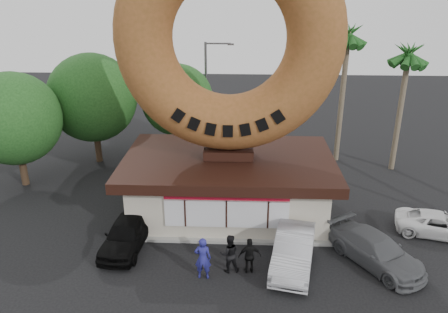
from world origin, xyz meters
name	(u,v)px	position (x,y,z in m)	size (l,w,h in m)	color
ground	(224,279)	(0.00, 0.00, 0.00)	(90.00, 90.00, 0.00)	black
donut_shop	(229,183)	(0.00, 5.98, 1.77)	(11.20, 7.20, 3.80)	beige
giant_donut	(229,39)	(0.00, 6.00, 9.40)	(11.20, 11.20, 2.86)	#94542B
tree_west	(92,98)	(-9.50, 13.00, 4.64)	(6.00, 6.00, 7.65)	#473321
tree_mid	(177,100)	(-4.00, 15.00, 4.02)	(5.20, 5.20, 6.63)	#473321
tree_far	(14,119)	(-13.00, 9.00, 4.33)	(5.60, 5.60, 7.14)	#473321
palm_near	(348,40)	(7.50, 14.00, 8.41)	(2.60, 2.60, 9.75)	#726651
palm_far	(408,59)	(11.00, 12.50, 7.48)	(2.60, 2.60, 8.75)	#726651
street_lamp	(208,91)	(-1.86, 16.00, 4.48)	(2.11, 0.20, 8.00)	#59595E
person_left	(203,258)	(-0.90, 0.10, 0.99)	(0.72, 0.47, 1.97)	navy
person_center	(229,254)	(0.22, 0.61, 0.90)	(0.87, 0.68, 1.80)	black
person_right	(250,256)	(1.11, 0.55, 0.85)	(1.00, 0.42, 1.70)	black
car_black	(127,233)	(-4.77, 2.30, 0.74)	(1.76, 4.37, 1.49)	black
car_silver	(294,249)	(3.10, 1.27, 0.79)	(1.68, 4.80, 1.58)	#A9A9AE
car_grey	(376,250)	(6.84, 1.45, 0.69)	(1.94, 4.78, 1.39)	#5B5D61
car_white	(439,224)	(10.73, 4.08, 0.58)	(1.93, 4.19, 1.17)	silver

